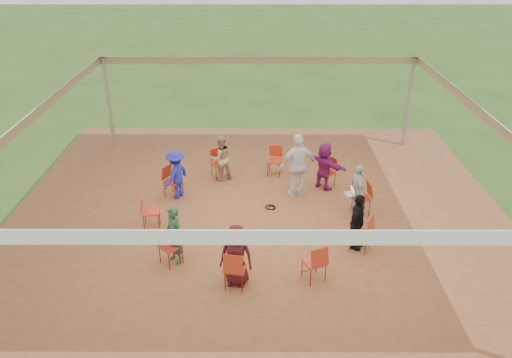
{
  "coord_description": "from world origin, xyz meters",
  "views": [
    {
      "loc": [
        -0.03,
        -10.97,
        6.74
      ],
      "look_at": [
        -0.07,
        0.3,
        1.03
      ],
      "focal_mm": 35.0,
      "sensor_mm": 36.0,
      "label": 1
    }
  ],
  "objects_px": {
    "chair_2": "(275,161)",
    "person_seated_2": "(221,158)",
    "chair_3": "(219,164)",
    "person_seated_4": "(174,235)",
    "chair_8": "(314,262)",
    "person_seated_3": "(176,174)",
    "chair_6": "(170,246)",
    "person_seated_1": "(324,166)",
    "chair_5": "(151,212)",
    "standing_person": "(298,166)",
    "chair_0": "(361,198)",
    "chair_1": "(326,173)",
    "person_seated_0": "(358,190)",
    "person_seated_6": "(357,222)",
    "cable_coil": "(271,207)",
    "chair_4": "(173,182)",
    "person_seated_5": "(236,255)",
    "chair_7": "(235,269)",
    "laptop": "(351,192)",
    "chair_9": "(361,233)"
  },
  "relations": [
    {
      "from": "chair_2",
      "to": "person_seated_2",
      "type": "distance_m",
      "value": 1.65
    },
    {
      "from": "chair_3",
      "to": "person_seated_4",
      "type": "bearing_deg",
      "value": 54.95
    },
    {
      "from": "chair_3",
      "to": "chair_8",
      "type": "xyz_separation_m",
      "value": [
        2.32,
        -4.85,
        0.0
      ]
    },
    {
      "from": "person_seated_3",
      "to": "chair_8",
      "type": "bearing_deg",
      "value": 71.58
    },
    {
      "from": "chair_6",
      "to": "chair_8",
      "type": "bearing_deg",
      "value": 36.0
    },
    {
      "from": "person_seated_1",
      "to": "person_seated_4",
      "type": "xyz_separation_m",
      "value": [
        -3.72,
        -3.54,
        0.0
      ]
    },
    {
      "from": "chair_5",
      "to": "standing_person",
      "type": "relative_size",
      "value": 0.49
    },
    {
      "from": "chair_8",
      "to": "person_seated_2",
      "type": "distance_m",
      "value": 5.27
    },
    {
      "from": "person_seated_4",
      "to": "chair_0",
      "type": "bearing_deg",
      "value": 71.58
    },
    {
      "from": "chair_1",
      "to": "person_seated_0",
      "type": "xyz_separation_m",
      "value": [
        0.6,
        -1.52,
        0.25
      ]
    },
    {
      "from": "chair_0",
      "to": "chair_5",
      "type": "xyz_separation_m",
      "value": [
        -5.33,
        -0.71,
        0.0
      ]
    },
    {
      "from": "chair_5",
      "to": "person_seated_4",
      "type": "relative_size",
      "value": 0.65
    },
    {
      "from": "person_seated_2",
      "to": "person_seated_6",
      "type": "height_order",
      "value": "same"
    },
    {
      "from": "person_seated_0",
      "to": "person_seated_1",
      "type": "xyz_separation_m",
      "value": [
        -0.69,
        1.43,
        0.0
      ]
    },
    {
      "from": "person_seated_6",
      "to": "cable_coil",
      "type": "relative_size",
      "value": 4.07
    },
    {
      "from": "chair_3",
      "to": "person_seated_0",
      "type": "relative_size",
      "value": 0.65
    },
    {
      "from": "chair_1",
      "to": "chair_8",
      "type": "xyz_separation_m",
      "value": [
        -0.79,
        -4.28,
        0.0
      ]
    },
    {
      "from": "person_seated_6",
      "to": "person_seated_2",
      "type": "bearing_deg",
      "value": 72.0
    },
    {
      "from": "chair_4",
      "to": "standing_person",
      "type": "relative_size",
      "value": 0.49
    },
    {
      "from": "chair_4",
      "to": "person_seated_3",
      "type": "relative_size",
      "value": 0.65
    },
    {
      "from": "chair_0",
      "to": "chair_3",
      "type": "xyz_separation_m",
      "value": [
        -3.83,
        2.07,
        0.0
      ]
    },
    {
      "from": "chair_3",
      "to": "chair_2",
      "type": "bearing_deg",
      "value": 162.0
    },
    {
      "from": "cable_coil",
      "to": "chair_2",
      "type": "bearing_deg",
      "value": 85.52
    },
    {
      "from": "person_seated_5",
      "to": "chair_4",
      "type": "bearing_deg",
      "value": 126.95
    },
    {
      "from": "chair_4",
      "to": "chair_6",
      "type": "distance_m",
      "value": 3.16
    },
    {
      "from": "chair_0",
      "to": "cable_coil",
      "type": "xyz_separation_m",
      "value": [
        -2.34,
        0.25,
        -0.43
      ]
    },
    {
      "from": "person_seated_6",
      "to": "chair_7",
      "type": "bearing_deg",
      "value": 145.8
    },
    {
      "from": "chair_3",
      "to": "chair_8",
      "type": "bearing_deg",
      "value": 90.0
    },
    {
      "from": "laptop",
      "to": "cable_coil",
      "type": "bearing_deg",
      "value": 74.32
    },
    {
      "from": "chair_5",
      "to": "person_seated_3",
      "type": "relative_size",
      "value": 0.65
    },
    {
      "from": "person_seated_5",
      "to": "chair_7",
      "type": "bearing_deg",
      "value": -90.0
    },
    {
      "from": "chair_6",
      "to": "person_seated_0",
      "type": "bearing_deg",
      "value": 72.42
    },
    {
      "from": "chair_7",
      "to": "person_seated_1",
      "type": "height_order",
      "value": "person_seated_1"
    },
    {
      "from": "chair_8",
      "to": "chair_2",
      "type": "bearing_deg",
      "value": 72.0
    },
    {
      "from": "chair_1",
      "to": "cable_coil",
      "type": "relative_size",
      "value": 2.64
    },
    {
      "from": "chair_6",
      "to": "person_seated_4",
      "type": "relative_size",
      "value": 0.65
    },
    {
      "from": "chair_1",
      "to": "person_seated_6",
      "type": "height_order",
      "value": "person_seated_6"
    },
    {
      "from": "person_seated_6",
      "to": "cable_coil",
      "type": "xyz_separation_m",
      "value": [
        -1.93,
        1.83,
        -0.68
      ]
    },
    {
      "from": "cable_coil",
      "to": "laptop",
      "type": "xyz_separation_m",
      "value": [
        2.05,
        -0.29,
        0.63
      ]
    },
    {
      "from": "person_seated_0",
      "to": "person_seated_1",
      "type": "height_order",
      "value": "same"
    },
    {
      "from": "chair_3",
      "to": "person_seated_6",
      "type": "distance_m",
      "value": 5.01
    },
    {
      "from": "chair_7",
      "to": "chair_9",
      "type": "xyz_separation_m",
      "value": [
        2.85,
        1.37,
        0.0
      ]
    },
    {
      "from": "person_seated_6",
      "to": "chair_1",
      "type": "bearing_deg",
      "value": 34.2
    },
    {
      "from": "chair_5",
      "to": "chair_7",
      "type": "height_order",
      "value": "same"
    },
    {
      "from": "person_seated_1",
      "to": "chair_7",
      "type": "bearing_deg",
      "value": 108.42
    },
    {
      "from": "laptop",
      "to": "chair_8",
      "type": "bearing_deg",
      "value": 148.45
    },
    {
      "from": "person_seated_0",
      "to": "chair_0",
      "type": "bearing_deg",
      "value": -90.0
    },
    {
      "from": "chair_1",
      "to": "chair_7",
      "type": "xyz_separation_m",
      "value": [
        -2.43,
        -4.5,
        0.0
      ]
    },
    {
      "from": "standing_person",
      "to": "person_seated_0",
      "type": "bearing_deg",
      "value": 129.36
    },
    {
      "from": "chair_0",
      "to": "person_seated_5",
      "type": "bearing_deg",
      "value": 125.05
    }
  ]
}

